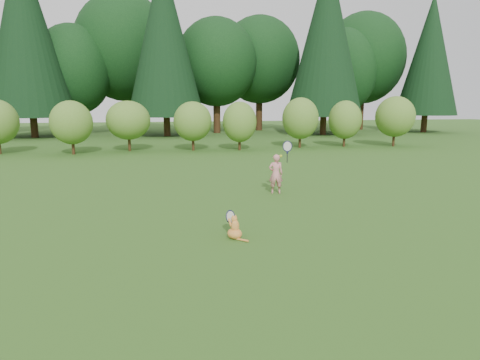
{
  "coord_description": "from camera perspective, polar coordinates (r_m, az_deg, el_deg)",
  "views": [
    {
      "loc": [
        -1.66,
        -8.06,
        2.41
      ],
      "look_at": [
        0.2,
        0.8,
        0.7
      ],
      "focal_mm": 30.0,
      "sensor_mm": 36.0,
      "label": 1
    }
  ],
  "objects": [
    {
      "name": "ground",
      "position": [
        8.58,
        -0.21,
        -5.63
      ],
      "size": [
        100.0,
        100.0,
        0.0
      ],
      "primitive_type": "plane",
      "color": "#204C15",
      "rests_on": "ground"
    },
    {
      "name": "tennis_ball",
      "position": [
        10.58,
        5.83,
        3.42
      ],
      "size": [
        0.07,
        0.07,
        0.07
      ],
      "color": "#BAC417",
      "rests_on": "ground"
    },
    {
      "name": "child",
      "position": [
        10.99,
        5.17,
        1.01
      ],
      "size": [
        0.62,
        0.35,
        1.62
      ],
      "rotation": [
        0.0,
        0.0,
        2.96
      ],
      "color": "#DD8487",
      "rests_on": "ground"
    },
    {
      "name": "woodland_backdrop",
      "position": [
        31.52,
        -9.22,
        19.87
      ],
      "size": [
        48.0,
        10.0,
        15.0
      ],
      "primitive_type": null,
      "color": "black",
      "rests_on": "ground"
    },
    {
      "name": "shrub_row",
      "position": [
        21.15,
        -7.4,
        7.88
      ],
      "size": [
        28.0,
        3.0,
        2.8
      ],
      "primitive_type": null,
      "color": "#567624",
      "rests_on": "ground"
    },
    {
      "name": "cat",
      "position": [
        7.35,
        -0.79,
        -6.59
      ],
      "size": [
        0.4,
        0.63,
        0.6
      ],
      "rotation": [
        0.0,
        0.0,
        0.29
      ],
      "color": "#CE6727",
      "rests_on": "ground"
    }
  ]
}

